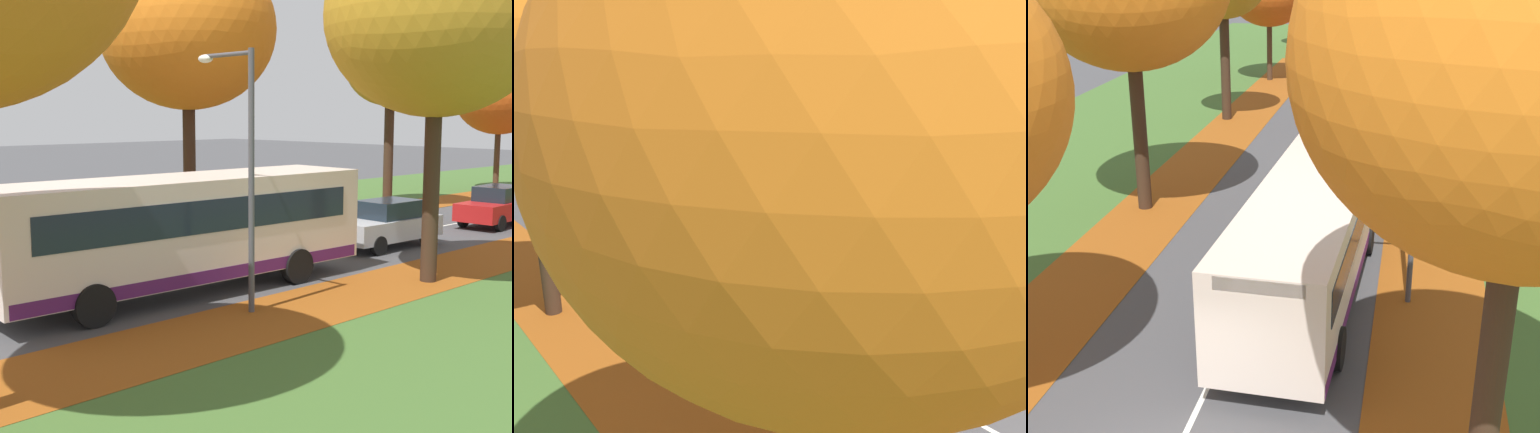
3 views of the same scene
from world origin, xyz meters
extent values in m
cube|color=#8C4714|center=(-4.60, 14.00, 0.01)|extent=(2.80, 60.00, 0.00)
cube|color=#3D6028|center=(9.20, 20.00, 0.00)|extent=(12.00, 90.00, 0.01)
cube|color=#8C4714|center=(4.60, 14.00, 0.01)|extent=(2.80, 60.00, 0.00)
cube|color=silver|center=(0.00, 20.00, 0.00)|extent=(0.12, 80.00, 0.01)
ellipsoid|color=orange|center=(-4.93, 1.38, 6.20)|extent=(6.11, 6.11, 5.50)
cylinder|color=#382619|center=(-4.97, 12.44, 2.58)|extent=(0.46, 0.46, 5.15)
ellipsoid|color=orange|center=(-4.97, 12.44, 7.54)|extent=(6.37, 6.37, 5.74)
cylinder|color=#382619|center=(5.06, 12.90, 2.45)|extent=(0.44, 0.44, 4.90)
ellipsoid|color=#B27F1E|center=(5.06, 12.90, 7.13)|extent=(5.94, 5.94, 5.35)
cylinder|color=black|center=(5.12, 24.08, 1.84)|extent=(0.33, 0.33, 3.68)
ellipsoid|color=#C64C14|center=(5.12, 24.08, 5.41)|extent=(4.61, 4.61, 4.15)
cylinder|color=#422D1E|center=(5.53, 36.79, 2.09)|extent=(0.38, 0.38, 4.18)
ellipsoid|color=#C64C14|center=(5.53, 36.79, 6.38)|extent=(5.86, 5.86, 5.27)
cylinder|color=black|center=(5.30, 48.04, 1.81)|extent=(0.33, 0.33, 3.61)
ellipsoid|color=#B27F1E|center=(5.30, 48.04, 5.29)|extent=(4.48, 4.48, 4.03)
cylinder|color=#47474C|center=(4.00, 7.29, 3.00)|extent=(0.14, 0.14, 6.00)
cylinder|color=#47474C|center=(3.20, 7.29, 5.90)|extent=(1.60, 0.10, 0.10)
ellipsoid|color=silver|center=(2.40, 7.29, 5.85)|extent=(0.44, 0.28, 0.20)
cube|color=beige|center=(1.47, 7.28, 1.73)|extent=(2.90, 10.49, 2.50)
cube|color=#19232D|center=(1.27, 2.15, 2.08)|extent=(2.30, 0.19, 1.30)
cube|color=#19232D|center=(1.47, 7.28, 2.13)|extent=(2.89, 9.24, 0.80)
cube|color=#4C1951|center=(1.47, 7.28, 0.66)|extent=(2.91, 10.28, 0.32)
cube|color=yellow|center=(1.27, 2.13, 2.80)|extent=(1.75, 0.15, 0.28)
cylinder|color=black|center=(2.53, 4.02, 0.48)|extent=(0.34, 0.97, 0.96)
cylinder|color=black|center=(0.16, 4.11, 0.48)|extent=(0.34, 0.97, 0.96)
cylinder|color=black|center=(2.77, 10.10, 0.48)|extent=(0.34, 0.97, 0.96)
cylinder|color=black|center=(0.39, 10.19, 0.48)|extent=(0.34, 0.97, 0.96)
cube|color=#B7BABF|center=(1.21, 16.12, 0.67)|extent=(1.89, 4.27, 0.70)
cube|color=#19232D|center=(1.21, 16.27, 1.32)|extent=(1.53, 2.08, 0.60)
cylinder|color=black|center=(1.93, 14.78, 0.32)|extent=(0.25, 0.65, 0.64)
cylinder|color=black|center=(0.37, 14.85, 0.32)|extent=(0.25, 0.65, 0.64)
cylinder|color=black|center=(2.05, 17.38, 0.32)|extent=(0.25, 0.65, 0.64)
cylinder|color=black|center=(0.48, 17.45, 0.32)|extent=(0.25, 0.65, 0.64)
cube|color=#B21919|center=(1.43, 23.30, 0.67)|extent=(1.87, 4.27, 0.70)
cube|color=#19232D|center=(1.42, 23.45, 1.32)|extent=(1.53, 2.07, 0.60)
cylinder|color=black|center=(2.26, 22.04, 0.32)|extent=(0.25, 0.65, 0.64)
cylinder|color=black|center=(0.70, 21.97, 0.32)|extent=(0.25, 0.65, 0.64)
cylinder|color=black|center=(2.16, 24.64, 0.32)|extent=(0.25, 0.65, 0.64)
cylinder|color=black|center=(0.59, 24.57, 0.32)|extent=(0.25, 0.65, 0.64)
cube|color=slate|center=(1.54, 28.88, 0.67)|extent=(1.89, 4.27, 0.70)
cube|color=#19232D|center=(1.54, 29.03, 1.32)|extent=(1.54, 2.08, 0.60)
cylinder|color=black|center=(2.38, 27.61, 0.32)|extent=(0.25, 0.65, 0.64)
cylinder|color=black|center=(0.82, 27.54, 0.32)|extent=(0.25, 0.65, 0.64)
cylinder|color=black|center=(2.26, 30.22, 0.32)|extent=(0.25, 0.65, 0.64)
cylinder|color=black|center=(0.70, 30.14, 0.32)|extent=(0.25, 0.65, 0.64)
camera|label=1|loc=(15.80, -3.56, 4.59)|focal=50.00mm
camera|label=2|loc=(-8.81, -2.11, 6.81)|focal=35.00mm
camera|label=3|loc=(3.78, -9.08, 8.75)|focal=50.00mm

